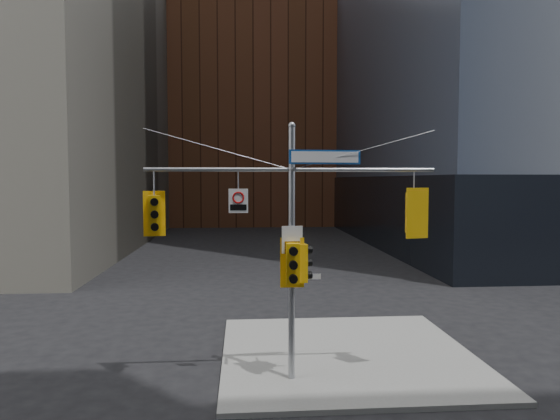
{
  "coord_description": "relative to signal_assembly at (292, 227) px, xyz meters",
  "views": [
    {
      "loc": [
        -1.37,
        -11.65,
        5.73
      ],
      "look_at": [
        -0.33,
        2.0,
        4.89
      ],
      "focal_mm": 32.0,
      "sensor_mm": 36.0,
      "label": 1
    }
  ],
  "objects": [
    {
      "name": "traffic_light_west_arm",
      "position": [
        -3.73,
        0.01,
        0.38
      ],
      "size": [
        0.59,
        0.53,
        1.24
      ],
      "rotation": [
        0.0,
        0.0,
        0.19
      ],
      "color": "#F4B00C",
      "rests_on": "ground"
    },
    {
      "name": "brick_midrise",
      "position": [
        0.0,
        56.01,
        9.58
      ],
      "size": [
        26.0,
        20.0,
        28.0
      ],
      "primitive_type": "cube",
      "color": "brown",
      "rests_on": "ground"
    },
    {
      "name": "sidewalk_corner",
      "position": [
        2.0,
        2.01,
        -4.34
      ],
      "size": [
        8.0,
        8.0,
        0.15
      ],
      "primitive_type": "cube",
      "color": "gray",
      "rests_on": "ground"
    },
    {
      "name": "regulatory_sign_arm",
      "position": [
        -1.47,
        -0.02,
        0.75
      ],
      "size": [
        0.53,
        0.06,
        0.66
      ],
      "rotation": [
        0.0,
        0.0,
        -0.01
      ],
      "color": "silver",
      "rests_on": "ground"
    },
    {
      "name": "street_blade_ns",
      "position": [
        0.0,
        0.46,
        -1.46
      ],
      "size": [
        0.11,
        0.66,
        0.13
      ],
      "rotation": [
        0.0,
        0.0,
        0.12
      ],
      "color": "#145926",
      "rests_on": "ground"
    },
    {
      "name": "ground",
      "position": [
        0.0,
        -1.99,
        -4.42
      ],
      "size": [
        160.0,
        160.0,
        0.0
      ],
      "primitive_type": "plane",
      "color": "black",
      "rests_on": "ground"
    },
    {
      "name": "traffic_light_pole_side",
      "position": [
        0.32,
        0.02,
        -1.0
      ],
      "size": [
        0.46,
        0.39,
        1.07
      ],
      "rotation": [
        0.0,
        0.0,
        1.78
      ],
      "color": "#F4B00C",
      "rests_on": "ground"
    },
    {
      "name": "street_sign_blade",
      "position": [
        0.92,
        0.0,
        1.93
      ],
      "size": [
        2.01,
        0.21,
        0.39
      ],
      "rotation": [
        0.0,
        0.0,
        0.08
      ],
      "color": "#0F4090",
      "rests_on": "ground"
    },
    {
      "name": "traffic_light_east_arm",
      "position": [
        3.44,
        0.0,
        0.38
      ],
      "size": [
        0.67,
        0.6,
        1.41
      ],
      "rotation": [
        0.0,
        0.0,
        3.35
      ],
      "color": "#F4B00C",
      "rests_on": "ground"
    },
    {
      "name": "regulatory_sign_pole",
      "position": [
        0.0,
        -0.11,
        -0.35
      ],
      "size": [
        0.58,
        0.09,
        0.76
      ],
      "rotation": [
        0.0,
        0.0,
        0.11
      ],
      "color": "silver",
      "rests_on": "ground"
    },
    {
      "name": "signal_assembly",
      "position": [
        0.0,
        0.0,
        0.0
      ],
      "size": [
        8.0,
        0.8,
        7.3
      ],
      "color": "#94979C",
      "rests_on": "ground"
    },
    {
      "name": "street_blade_ew",
      "position": [
        0.45,
        0.01,
        -1.39
      ],
      "size": [
        0.74,
        0.04,
        0.15
      ],
      "rotation": [
        0.0,
        0.0,
        0.02
      ],
      "color": "silver",
      "rests_on": "ground"
    },
    {
      "name": "traffic_light_pole_front",
      "position": [
        0.0,
        -0.27,
        -0.97
      ],
      "size": [
        0.66,
        0.52,
        1.38
      ],
      "rotation": [
        0.0,
        0.0,
        -0.02
      ],
      "color": "#F4B00C",
      "rests_on": "ground"
    }
  ]
}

